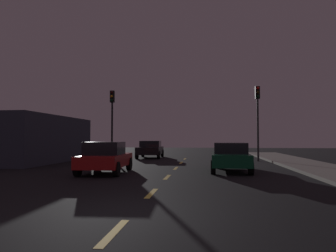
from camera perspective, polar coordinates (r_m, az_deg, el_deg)
name	(u,v)px	position (r m, az deg, el deg)	size (l,w,h in m)	color
ground_plane	(169,175)	(13.61, 0.16, -9.22)	(80.00, 80.00, 0.00)	black
lane_stripe_nearest	(114,232)	(5.70, -10.11, -18.95)	(0.16, 1.60, 0.01)	#EACC4C
lane_stripe_second	(152,193)	(9.30, -3.09, -12.42)	(0.16, 1.60, 0.01)	#EACC4C
lane_stripe_third	(167,177)	(13.02, -0.15, -9.52)	(0.16, 1.60, 0.01)	#EACC4C
lane_stripe_fourth	(176,168)	(16.78, 1.45, -7.90)	(0.16, 1.60, 0.01)	#EACC4C
lane_stripe_fifth	(181,163)	(20.55, 2.46, -6.87)	(0.16, 1.60, 0.01)	#EACC4C
lane_stripe_sixth	(185,159)	(24.33, 3.16, -6.15)	(0.16, 1.60, 0.01)	#EACC4C
traffic_signal_left	(112,112)	(23.54, -10.40, 2.67)	(0.32, 0.38, 5.26)	black
traffic_signal_right	(258,109)	(22.80, 16.42, 3.07)	(0.32, 0.38, 5.37)	#2D2D30
car_stopped_ahead	(230,156)	(15.78, 11.54, -5.56)	(2.03, 4.55, 1.42)	#0F4C2D
car_adjacent_lane	(105,157)	(14.73, -11.61, -5.75)	(2.07, 3.91, 1.47)	#B21919
car_oncoming_far	(150,149)	(25.85, -3.32, -4.31)	(2.11, 4.14, 1.42)	black
storefront_left	(31,139)	(23.32, -24.18, -2.25)	(4.89, 9.49, 3.16)	#333847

